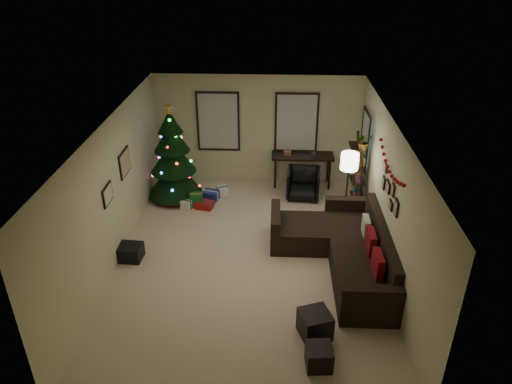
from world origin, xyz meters
TOP-DOWN VIEW (x-y plane):
  - floor at (0.00, 0.00)m, footprint 7.00×7.00m
  - ceiling at (0.00, 0.00)m, footprint 7.00×7.00m
  - wall_back at (0.00, 3.50)m, footprint 5.00×0.00m
  - wall_front at (0.00, -3.50)m, footprint 5.00×0.00m
  - wall_left at (-2.50, 0.00)m, footprint 0.00×7.00m
  - wall_right at (2.50, 0.00)m, footprint 0.00×7.00m
  - window_back_left at (-0.95, 3.47)m, footprint 1.05×0.06m
  - window_back_right at (0.95, 3.47)m, footprint 1.05×0.06m
  - window_right_wall at (2.47, 2.55)m, footprint 0.06×0.90m
  - christmas_tree at (-1.90, 2.41)m, footprint 1.27×1.27m
  - presents at (-1.33, 2.25)m, footprint 1.50×1.01m
  - sofa at (1.80, -0.04)m, footprint 2.13×3.08m
  - pillow_red_a at (2.21, -0.98)m, footprint 0.14×0.46m
  - pillow_red_b at (2.21, -0.30)m, footprint 0.12×0.45m
  - pillow_cream at (2.21, 0.25)m, footprint 0.11×0.39m
  - ottoman_near at (1.13, -1.95)m, footprint 0.57×0.57m
  - ottoman_far at (1.15, -2.57)m, footprint 0.40×0.40m
  - desk at (1.12, 3.22)m, footprint 1.51×0.54m
  - desk_chair at (1.13, 2.57)m, footprint 0.75×0.71m
  - bookshelf at (2.30, 1.99)m, footprint 0.30×0.54m
  - potted_plant at (2.30, 1.82)m, footprint 0.55×0.51m
  - floor_lamp at (1.95, 1.27)m, footprint 0.36×0.36m
  - art_map at (-2.48, 0.82)m, footprint 0.04×0.60m
  - art_abstract at (-2.48, -0.27)m, footprint 0.04×0.45m
  - gallery at (2.48, -0.07)m, footprint 0.03×1.25m
  - garland at (2.45, 0.04)m, footprint 0.08×1.90m
  - stocking_left at (-0.14, 3.57)m, footprint 0.20×0.05m
  - stocking_right at (0.19, 3.60)m, footprint 0.20×0.05m
  - storage_bin at (-2.37, -0.09)m, footprint 0.62×0.43m

SIDE VIEW (x-z plane):
  - floor at x=0.00m, z-range 0.00..0.00m
  - presents at x=-1.33m, z-range -0.04..0.26m
  - storage_bin at x=-2.37m, z-range 0.00..0.30m
  - ottoman_far at x=1.15m, z-range 0.00..0.35m
  - ottoman_near at x=1.13m, z-range 0.00..0.43m
  - sofa at x=1.80m, z-range -0.16..0.77m
  - desk_chair at x=1.13m, z-range 0.00..0.71m
  - pillow_cream at x=2.21m, z-range 0.44..0.82m
  - pillow_red_a at x=2.21m, z-range 0.41..0.87m
  - pillow_red_b at x=2.21m, z-range 0.42..0.86m
  - desk at x=1.12m, z-range 0.31..1.12m
  - bookshelf at x=2.30m, z-range -0.03..1.80m
  - christmas_tree at x=-1.90m, z-range -0.20..2.15m
  - wall_left at x=-2.50m, z-range -2.15..4.85m
  - wall_right at x=2.50m, z-range -2.15..4.85m
  - wall_back at x=0.00m, z-range -1.15..3.85m
  - wall_front at x=0.00m, z-range -1.15..3.85m
  - stocking_right at x=0.19m, z-range 1.21..1.57m
  - floor_lamp at x=1.95m, z-range 0.57..2.28m
  - stocking_left at x=-0.14m, z-range 1.31..1.67m
  - window_right_wall at x=2.47m, z-range 0.85..2.15m
  - art_abstract at x=-2.48m, z-range 1.33..1.68m
  - window_back_left at x=-0.95m, z-range 0.80..2.30m
  - window_back_right at x=0.95m, z-range 0.80..2.30m
  - gallery at x=2.48m, z-range 1.30..1.84m
  - art_map at x=-2.48m, z-range 1.37..1.87m
  - potted_plant at x=2.30m, z-range 1.56..2.05m
  - garland at x=2.45m, z-range 1.87..2.17m
  - ceiling at x=0.00m, z-range 2.70..2.70m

